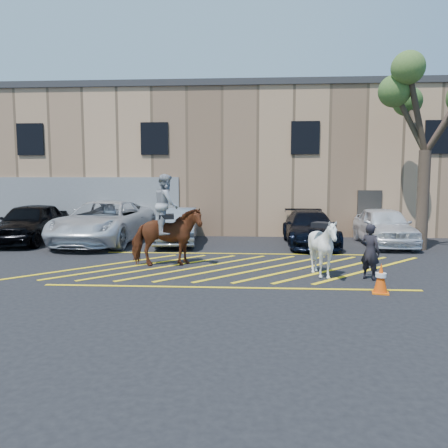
# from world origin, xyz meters

# --- Properties ---
(ground) EXTENTS (90.00, 90.00, 0.00)m
(ground) POSITION_xyz_m (0.00, 0.00, 0.00)
(ground) COLOR black
(ground) RESTS_ON ground
(car_black_suv) EXTENTS (2.28, 5.09, 1.70)m
(car_black_suv) POSITION_xyz_m (-8.87, 4.47, 0.85)
(car_black_suv) COLOR black
(car_black_suv) RESTS_ON ground
(car_white_pickup) EXTENTS (3.34, 6.61, 1.79)m
(car_white_pickup) POSITION_xyz_m (-5.67, 4.55, 0.90)
(car_white_pickup) COLOR silver
(car_white_pickup) RESTS_ON ground
(car_silver_sedan) EXTENTS (2.05, 4.70, 1.50)m
(car_silver_sedan) POSITION_xyz_m (-2.58, 4.58, 0.75)
(car_silver_sedan) COLOR #8F949D
(car_silver_sedan) RESTS_ON ground
(car_blue_suv) EXTENTS (2.01, 4.86, 1.41)m
(car_blue_suv) POSITION_xyz_m (2.95, 4.44, 0.70)
(car_blue_suv) COLOR black
(car_blue_suv) RESTS_ON ground
(car_white_suv) EXTENTS (1.96, 4.65, 1.57)m
(car_white_suv) POSITION_xyz_m (6.01, 4.68, 0.79)
(car_white_suv) COLOR white
(car_white_suv) RESTS_ON ground
(handler) EXTENTS (0.66, 0.65, 1.53)m
(handler) POSITION_xyz_m (3.77, -1.65, 0.77)
(handler) COLOR black
(handler) RESTS_ON ground
(warehouse) EXTENTS (32.42, 10.20, 7.30)m
(warehouse) POSITION_xyz_m (-0.01, 11.99, 3.65)
(warehouse) COLOR tan
(warehouse) RESTS_ON ground
(hatching_zone) EXTENTS (12.60, 5.12, 0.01)m
(hatching_zone) POSITION_xyz_m (-0.00, -0.30, 0.01)
(hatching_zone) COLOR yellow
(hatching_zone) RESTS_ON ground
(mounted_bay) EXTENTS (2.33, 1.41, 2.88)m
(mounted_bay) POSITION_xyz_m (-2.09, -0.15, 1.16)
(mounted_bay) COLOR #632A17
(mounted_bay) RESTS_ON ground
(saddled_white) EXTENTS (1.92, 1.97, 1.64)m
(saddled_white) POSITION_xyz_m (2.54, -1.43, 0.83)
(saddled_white) COLOR white
(saddled_white) RESTS_ON ground
(traffic_cone) EXTENTS (0.45, 0.45, 0.73)m
(traffic_cone) POSITION_xyz_m (3.65, -3.09, 0.37)
(traffic_cone) COLOR #E75C09
(traffic_cone) RESTS_ON ground
(tree) EXTENTS (3.99, 4.37, 7.31)m
(tree) POSITION_xyz_m (7.08, 3.57, 5.69)
(tree) COLOR #4C3D2E
(tree) RESTS_ON ground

